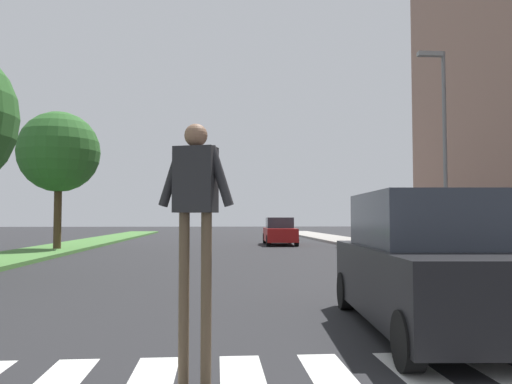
{
  "coord_description": "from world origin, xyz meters",
  "views": [
    {
      "loc": [
        -0.27,
        2.31,
        1.6
      ],
      "look_at": [
        0.7,
        14.86,
        2.24
      ],
      "focal_mm": 36.04,
      "sensor_mm": 36.0,
      "label": 1
    }
  ],
  "objects_px": {
    "street_lamp_right": "(442,135)",
    "tree_far": "(59,152)",
    "pedestrian_performer": "(195,211)",
    "sedan_midblock": "(280,232)",
    "suv_crossing": "(429,265)"
  },
  "relations": [
    {
      "from": "pedestrian_performer",
      "to": "sedan_midblock",
      "type": "relative_size",
      "value": 0.55
    },
    {
      "from": "pedestrian_performer",
      "to": "suv_crossing",
      "type": "bearing_deg",
      "value": 35.16
    },
    {
      "from": "suv_crossing",
      "to": "street_lamp_right",
      "type": "bearing_deg",
      "value": 64.47
    },
    {
      "from": "pedestrian_performer",
      "to": "street_lamp_right",
      "type": "bearing_deg",
      "value": 57.31
    },
    {
      "from": "suv_crossing",
      "to": "sedan_midblock",
      "type": "xyz_separation_m",
      "value": [
        0.8,
        23.64,
        -0.17
      ]
    },
    {
      "from": "tree_far",
      "to": "suv_crossing",
      "type": "relative_size",
      "value": 1.39
    },
    {
      "from": "street_lamp_right",
      "to": "sedan_midblock",
      "type": "relative_size",
      "value": 1.65
    },
    {
      "from": "pedestrian_performer",
      "to": "sedan_midblock",
      "type": "distance_m",
      "value": 26.22
    },
    {
      "from": "street_lamp_right",
      "to": "tree_far",
      "type": "bearing_deg",
      "value": 154.73
    },
    {
      "from": "tree_far",
      "to": "suv_crossing",
      "type": "distance_m",
      "value": 21.31
    },
    {
      "from": "tree_far",
      "to": "sedan_midblock",
      "type": "xyz_separation_m",
      "value": [
        11.37,
        5.54,
        -4.0
      ]
    },
    {
      "from": "pedestrian_performer",
      "to": "sedan_midblock",
      "type": "height_order",
      "value": "pedestrian_performer"
    },
    {
      "from": "pedestrian_performer",
      "to": "suv_crossing",
      "type": "xyz_separation_m",
      "value": [
        3.21,
        2.26,
        -0.73
      ]
    },
    {
      "from": "sedan_midblock",
      "to": "suv_crossing",
      "type": "bearing_deg",
      "value": -91.93
    },
    {
      "from": "pedestrian_performer",
      "to": "suv_crossing",
      "type": "height_order",
      "value": "pedestrian_performer"
    }
  ]
}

